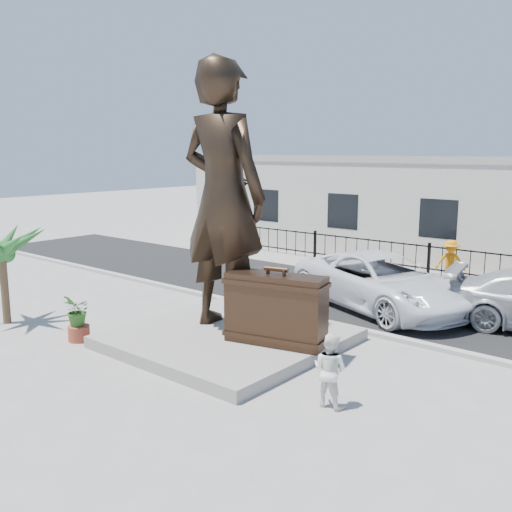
{
  "coord_description": "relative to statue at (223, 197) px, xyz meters",
  "views": [
    {
      "loc": [
        9.11,
        -8.86,
        4.93
      ],
      "look_at": [
        0.0,
        2.0,
        2.3
      ],
      "focal_mm": 40.0,
      "sensor_mm": 36.0,
      "label": 1
    }
  ],
  "objects": [
    {
      "name": "curb",
      "position": [
        0.95,
        2.68,
        -3.7
      ],
      "size": [
        40.0,
        0.25,
        0.12
      ],
      "primitive_type": "cube",
      "color": "#A5A399",
      "rests_on": "ground"
    },
    {
      "name": "planter",
      "position": [
        -2.73,
        -2.68,
        -3.56
      ],
      "size": [
        0.56,
        0.56,
        0.4
      ],
      "primitive_type": "cylinder",
      "color": "#983D28",
      "rests_on": "ground"
    },
    {
      "name": "plinth",
      "position": [
        0.45,
        -0.32,
        -3.61
      ],
      "size": [
        5.2,
        5.2,
        0.3
      ],
      "primitive_type": "cube",
      "color": "gray",
      "rests_on": "ground"
    },
    {
      "name": "suitcase",
      "position": [
        1.89,
        -0.2,
        -2.6
      ],
      "size": [
        2.55,
        1.33,
        1.71
      ],
      "primitive_type": "cube",
      "rotation": [
        0.0,
        0.0,
        0.24
      ],
      "color": "#322015",
      "rests_on": "plinth"
    },
    {
      "name": "far_sidewalk",
      "position": [
        0.95,
        10.18,
        -3.75
      ],
      "size": [
        40.0,
        2.5,
        0.02
      ],
      "primitive_type": "cube",
      "color": "#9E9991",
      "rests_on": "ground"
    },
    {
      "name": "tourist",
      "position": [
        4.44,
        -1.74,
        -3.02
      ],
      "size": [
        0.73,
        0.58,
        1.48
      ],
      "primitive_type": "imported",
      "rotation": [
        0.0,
        0.0,
        3.17
      ],
      "color": "white",
      "rests_on": "ground"
    },
    {
      "name": "statue",
      "position": [
        0.0,
        0.0,
        0.0
      ],
      "size": [
        2.6,
        1.78,
        6.92
      ],
      "primitive_type": "imported",
      "rotation": [
        0.0,
        0.0,
        3.19
      ],
      "color": "black",
      "rests_on": "plinth"
    },
    {
      "name": "worker",
      "position": [
        2.28,
        9.8,
        -2.91
      ],
      "size": [
        1.24,
        1.02,
        1.67
      ],
      "primitive_type": "imported",
      "rotation": [
        0.0,
        0.0,
        0.44
      ],
      "color": "orange",
      "rests_on": "far_sidewalk"
    },
    {
      "name": "fence",
      "position": [
        0.95,
        10.98,
        -3.16
      ],
      "size": [
        22.0,
        0.1,
        1.2
      ],
      "primitive_type": "cube",
      "color": "black",
      "rests_on": "ground"
    },
    {
      "name": "building",
      "position": [
        0.95,
        15.18,
        -1.56
      ],
      "size": [
        28.0,
        7.0,
        4.4
      ],
      "primitive_type": "cube",
      "color": "silver",
      "rests_on": "ground"
    },
    {
      "name": "car_white",
      "position": [
        1.91,
        5.16,
        -2.88
      ],
      "size": [
        6.87,
        4.91,
        1.74
      ],
      "primitive_type": "imported",
      "rotation": [
        0.0,
        0.0,
        1.21
      ],
      "color": "white",
      "rests_on": "street"
    },
    {
      "name": "ground",
      "position": [
        0.95,
        -1.82,
        -3.76
      ],
      "size": [
        100.0,
        100.0,
        0.0
      ],
      "primitive_type": "plane",
      "color": "#9E9991",
      "rests_on": "ground"
    },
    {
      "name": "shrub",
      "position": [
        -2.73,
        -2.68,
        -2.95
      ],
      "size": [
        0.93,
        0.87,
        0.83
      ],
      "primitive_type": "imported",
      "rotation": [
        0.0,
        0.0,
        -0.37
      ],
      "color": "#2A5A1D",
      "rests_on": "planter"
    },
    {
      "name": "palm_tree",
      "position": [
        -5.7,
        -3.14,
        -3.76
      ],
      "size": [
        1.8,
        1.8,
        3.2
      ],
      "primitive_type": null,
      "color": "#215C25",
      "rests_on": "ground"
    },
    {
      "name": "street",
      "position": [
        0.95,
        6.18,
        -3.76
      ],
      "size": [
        40.0,
        7.0,
        0.01
      ],
      "primitive_type": "cube",
      "color": "black",
      "rests_on": "ground"
    }
  ]
}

